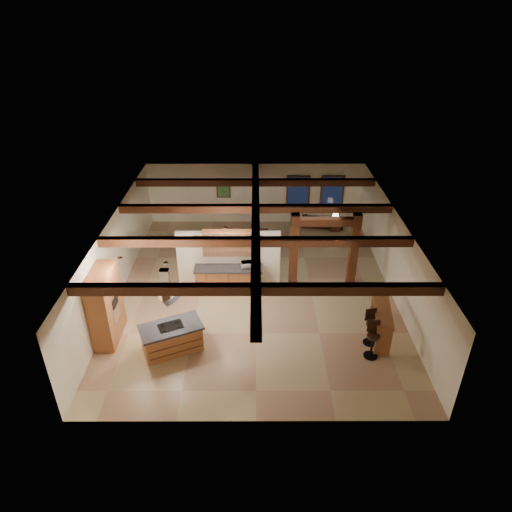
{
  "coord_description": "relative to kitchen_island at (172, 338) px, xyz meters",
  "views": [
    {
      "loc": [
        -0.02,
        -14.1,
        9.56
      ],
      "look_at": [
        0.01,
        0.5,
        1.2
      ],
      "focal_mm": 32.0,
      "sensor_mm": 36.0,
      "label": 1
    }
  ],
  "objects": [
    {
      "name": "dining_table",
      "position": [
        2.19,
        5.65,
        -0.11
      ],
      "size": [
        2.1,
        1.33,
        0.7
      ],
      "primitive_type": "imported",
      "rotation": [
        0.0,
        0.0,
        0.12
      ],
      "color": "#411B10",
      "rests_on": "ground"
    },
    {
      "name": "bar_counter",
      "position": [
        6.54,
        0.66,
        0.26
      ],
      "size": [
        0.8,
        2.09,
        1.07
      ],
      "color": "brown",
      "rests_on": "ground"
    },
    {
      "name": "framed_art",
      "position": [
        1.07,
        9.17,
        1.24
      ],
      "size": [
        0.65,
        0.05,
        0.85
      ],
      "color": "#3D1E0F",
      "rests_on": "room_walls"
    },
    {
      "name": "back_counter",
      "position": [
        1.57,
        3.35,
        0.01
      ],
      "size": [
        2.5,
        0.66,
        0.94
      ],
      "color": "brown",
      "rests_on": "ground"
    },
    {
      "name": "side_table",
      "position": [
        6.27,
        8.28,
        -0.19
      ],
      "size": [
        0.47,
        0.47,
        0.55
      ],
      "primitive_type": "cube",
      "rotation": [
        0.0,
        0.0,
        0.06
      ],
      "color": "#3D1E0F",
      "rests_on": "ground"
    },
    {
      "name": "pantry_cabinet",
      "position": [
        -2.09,
        0.64,
        0.74
      ],
      "size": [
        0.67,
        1.6,
        2.4
      ],
      "color": "brown",
      "rests_on": "ground"
    },
    {
      "name": "room_walls",
      "position": [
        2.57,
        3.24,
        1.32
      ],
      "size": [
        12.0,
        12.0,
        12.0
      ],
      "color": "white",
      "rests_on": "ground"
    },
    {
      "name": "sofa",
      "position": [
        5.76,
        8.74,
        -0.18
      ],
      "size": [
        2.04,
        1.03,
        0.57
      ],
      "primitive_type": "imported",
      "rotation": [
        0.0,
        0.0,
        3.0
      ],
      "color": "black",
      "rests_on": "ground"
    },
    {
      "name": "microwave",
      "position": [
        2.26,
        3.35,
        0.6
      ],
      "size": [
        0.46,
        0.33,
        0.24
      ],
      "primitive_type": "imported",
      "rotation": [
        0.0,
        0.0,
        3.25
      ],
      "color": "silver",
      "rests_on": "back_counter"
    },
    {
      "name": "back_windows",
      "position": [
        5.37,
        9.17,
        1.04
      ],
      "size": [
        2.7,
        0.07,
        1.7
      ],
      "color": "#3D1E0F",
      "rests_on": "room_walls"
    },
    {
      "name": "upper_display_cabinet",
      "position": [
        1.57,
        3.55,
        1.39
      ],
      "size": [
        1.8,
        0.36,
        0.95
      ],
      "color": "brown",
      "rests_on": "partition_wall"
    },
    {
      "name": "range_hood",
      "position": [
        0.0,
        -0.0,
        1.32
      ],
      "size": [
        1.1,
        1.1,
        1.4
      ],
      "color": "silver",
      "rests_on": "room_walls"
    },
    {
      "name": "ground",
      "position": [
        2.57,
        3.24,
        -0.46
      ],
      "size": [
        12.0,
        12.0,
        0.0
      ],
      "primitive_type": "plane",
      "color": "tan",
      "rests_on": "ground"
    },
    {
      "name": "timber_posts",
      "position": [
        5.07,
        3.74,
        1.3
      ],
      "size": [
        2.5,
        0.3,
        2.9
      ],
      "color": "#3D1E0F",
      "rests_on": "ground"
    },
    {
      "name": "bar_stool_a",
      "position": [
        6.07,
        -0.28,
        0.17
      ],
      "size": [
        0.43,
        0.43,
        1.24
      ],
      "color": "black",
      "rests_on": "ground"
    },
    {
      "name": "dining_chairs",
      "position": [
        2.19,
        5.65,
        0.13
      ],
      "size": [
        1.79,
        1.79,
        1.16
      ],
      "color": "#3D1E0F",
      "rests_on": "ground"
    },
    {
      "name": "kitchen_island",
      "position": [
        0.0,
        0.0,
        0.0
      ],
      "size": [
        2.09,
        1.66,
        0.92
      ],
      "color": "brown",
      "rests_on": "ground"
    },
    {
      "name": "table_lamp",
      "position": [
        6.27,
        8.28,
        0.33
      ],
      "size": [
        0.3,
        0.3,
        0.35
      ],
      "color": "black",
      "rests_on": "side_table"
    },
    {
      "name": "bar_stool_b",
      "position": [
        6.16,
        0.33,
        0.15
      ],
      "size": [
        0.43,
        0.44,
        1.2
      ],
      "color": "black",
      "rests_on": "ground"
    },
    {
      "name": "partition_wall",
      "position": [
        1.57,
        3.74,
        0.64
      ],
      "size": [
        3.8,
        0.18,
        2.2
      ],
      "primitive_type": "cube",
      "color": "white",
      "rests_on": "ground"
    },
    {
      "name": "recessed_cans",
      "position": [
        0.04,
        1.3,
        2.41
      ],
      "size": [
        3.16,
        2.46,
        0.03
      ],
      "color": "silver",
      "rests_on": "room_walls"
    },
    {
      "name": "ceiling_beams",
      "position": [
        2.57,
        3.24,
        2.3
      ],
      "size": [
        10.0,
        12.0,
        0.28
      ],
      "color": "#3D1E0F",
      "rests_on": "room_walls"
    }
  ]
}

